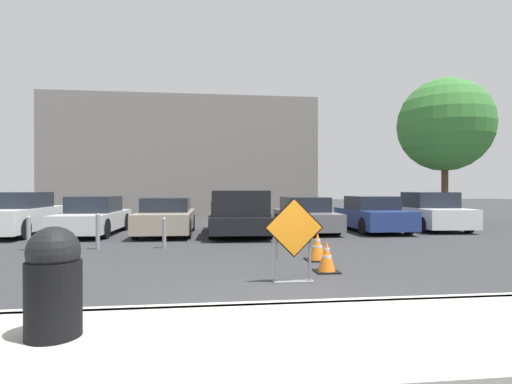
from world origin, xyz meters
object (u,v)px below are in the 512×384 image
object	(u,v)px
road_closed_sign	(294,235)
bollard_nearest	(164,232)
parked_car_third	(166,217)
parked_car_fourth	(305,215)
parked_car_nearest	(19,215)
parked_car_sixth	(430,212)
bollard_second	(98,230)
parked_car_second	(94,217)
traffic_cone_second	(317,247)
parked_car_fifth	(372,215)
pickup_truck	(239,215)
bollard_third	(29,232)
trash_bin	(54,281)
traffic_cone_nearest	(327,257)

from	to	relation	value
road_closed_sign	bollard_nearest	world-z (taller)	road_closed_sign
parked_car_third	parked_car_fourth	world-z (taller)	same
parked_car_nearest	parked_car_sixth	distance (m)	15.93
parked_car_nearest	bollard_second	bearing A→B (deg)	135.15
bollard_nearest	parked_car_second	bearing A→B (deg)	127.57
bollard_second	parked_car_sixth	bearing A→B (deg)	18.26
traffic_cone_second	parked_car_fourth	xyz separation A→B (m)	(1.26, 6.33, 0.31)
parked_car_nearest	parked_car_sixth	bearing A→B (deg)	-178.60
road_closed_sign	parked_car_fifth	size ratio (longest dim) A/B	0.37
parked_car_third	parked_car_fourth	distance (m)	5.34
parked_car_fifth	pickup_truck	bearing A→B (deg)	7.37
road_closed_sign	bollard_third	xyz separation A→B (m)	(-6.35, 4.50, -0.34)
parked_car_second	parked_car_fifth	bearing A→B (deg)	-179.23
parked_car_nearest	parked_car_second	xyz separation A→B (m)	(2.66, -0.10, -0.07)
bollard_second	road_closed_sign	bearing A→B (deg)	-44.69
parked_car_fourth	bollard_third	xyz separation A→B (m)	(-8.63, -3.93, -0.13)
parked_car_second	parked_car_fifth	xyz separation A→B (m)	(10.62, -0.19, -0.00)
parked_car_nearest	parked_car_second	bearing A→B (deg)	178.99
parked_car_fifth	parked_car_sixth	world-z (taller)	parked_car_sixth
trash_bin	bollard_third	bearing A→B (deg)	114.52
parked_car_fourth	parked_car_sixth	xyz separation A→B (m)	(5.31, 0.08, 0.07)
parked_car_sixth	bollard_third	size ratio (longest dim) A/B	4.40
parked_car_sixth	parked_car_second	bearing A→B (deg)	4.75
road_closed_sign	bollard_third	bearing A→B (deg)	144.68
parked_car_second	traffic_cone_nearest	bearing A→B (deg)	132.75
bollard_nearest	traffic_cone_nearest	bearing A→B (deg)	-45.88
traffic_cone_second	parked_car_nearest	distance (m)	11.30
pickup_truck	bollard_nearest	bearing A→B (deg)	54.18
bollard_nearest	bollard_second	xyz separation A→B (m)	(-1.80, 0.00, 0.07)
bollard_third	parked_car_sixth	bearing A→B (deg)	16.03
parked_car_third	bollard_third	distance (m)	4.75
parked_car_fifth	bollard_nearest	distance (m)	8.50
traffic_cone_nearest	parked_car_fifth	world-z (taller)	parked_car_fifth
trash_bin	bollard_second	size ratio (longest dim) A/B	1.15
parked_car_second	bollard_second	bearing A→B (deg)	108.38
parked_car_second	trash_bin	size ratio (longest dim) A/B	3.96
parked_car_second	bollard_nearest	distance (m)	4.83
bollard_second	parked_car_nearest	bearing A→B (deg)	134.06
parked_car_third	bollard_second	bearing A→B (deg)	66.72
parked_car_nearest	parked_car_fifth	distance (m)	13.28
parked_car_fourth	bollard_second	bearing A→B (deg)	30.62
pickup_truck	bollard_nearest	distance (m)	3.82
bollard_second	parked_car_second	bearing A→B (deg)	106.58
road_closed_sign	traffic_cone_second	world-z (taller)	road_closed_sign
road_closed_sign	parked_car_third	size ratio (longest dim) A/B	0.37
bollard_third	pickup_truck	bearing A→B (deg)	26.71
road_closed_sign	trash_bin	world-z (taller)	road_closed_sign
parked_car_fifth	parked_car_nearest	bearing A→B (deg)	-0.65
trash_bin	traffic_cone_second	bearing A→B (deg)	48.83
bollard_third	traffic_cone_second	bearing A→B (deg)	-18.08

